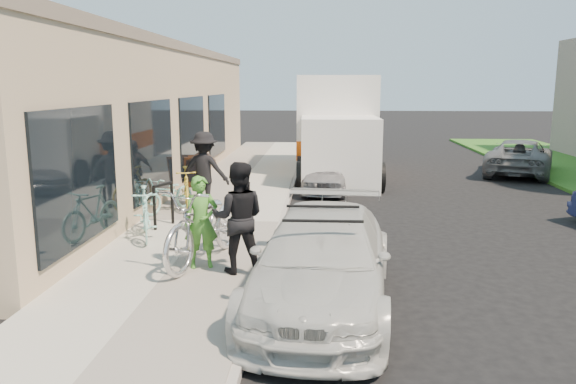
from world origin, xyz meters
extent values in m
plane|color=black|center=(0.00, 0.00, 0.00)|extent=(120.00, 120.00, 0.00)
cube|color=#AEAB9D|center=(-2.00, 3.00, 0.07)|extent=(3.00, 34.00, 0.15)
cube|color=gray|center=(-0.45, 3.00, 0.07)|extent=(0.12, 34.00, 0.13)
cube|color=tan|center=(-5.25, 8.00, 2.00)|extent=(3.50, 20.00, 4.00)
cube|color=#736657|center=(-5.25, 8.00, 4.10)|extent=(3.60, 20.00, 0.25)
cube|color=black|center=(-3.48, 0.00, 1.60)|extent=(0.06, 3.00, 2.20)
cube|color=black|center=(-3.48, 4.00, 1.60)|extent=(0.06, 3.00, 2.20)
cube|color=black|center=(-3.48, 8.00, 1.60)|extent=(0.06, 3.00, 2.20)
cube|color=black|center=(-3.48, 12.00, 1.60)|extent=(0.06, 3.00, 2.20)
cylinder|color=black|center=(-2.94, 2.16, 0.59)|extent=(0.06, 0.06, 0.88)
cylinder|color=black|center=(-2.72, 2.71, 0.59)|extent=(0.06, 0.06, 0.88)
cylinder|color=black|center=(-2.83, 2.43, 1.03)|extent=(0.28, 0.57, 0.06)
cube|color=black|center=(-3.20, 6.88, 0.60)|extent=(0.58, 0.35, 0.89)
cube|color=black|center=(-3.28, 7.19, 0.60)|extent=(0.58, 0.35, 0.89)
cube|color=black|center=(-3.20, 6.85, 0.65)|extent=(0.46, 0.25, 0.64)
imported|color=beige|center=(0.45, -1.27, 0.66)|extent=(2.26, 4.68, 1.31)
cylinder|color=black|center=(0.45, -1.76, 1.33)|extent=(1.04, 0.04, 0.04)
cylinder|color=black|center=(0.45, -0.88, 1.33)|extent=(1.04, 0.04, 0.04)
imported|color=#99999E|center=(0.56, 7.30, 0.52)|extent=(1.52, 3.16, 1.04)
cube|color=white|center=(0.94, 7.82, 1.06)|extent=(2.29, 2.29, 2.12)
cube|color=black|center=(0.94, 7.82, 1.51)|extent=(2.07, 0.12, 1.00)
cube|color=white|center=(0.85, 11.17, 1.73)|extent=(2.70, 4.76, 3.24)
cube|color=#DC550C|center=(0.85, 11.17, 1.00)|extent=(2.72, 4.78, 0.61)
cylinder|color=black|center=(-0.16, 7.23, 0.45)|extent=(0.30, 0.90, 0.89)
cylinder|color=black|center=(2.07, 7.30, 0.45)|extent=(0.30, 0.90, 0.89)
cylinder|color=black|center=(-0.20, 8.46, 0.45)|extent=(0.30, 0.90, 0.89)
cylinder|color=black|center=(2.04, 8.52, 0.45)|extent=(0.30, 0.90, 0.89)
cylinder|color=black|center=(-0.31, 12.70, 0.45)|extent=(0.30, 0.90, 0.89)
cylinder|color=black|center=(1.92, 12.76, 0.45)|extent=(0.30, 0.90, 0.89)
imported|color=#5C5F61|center=(7.24, 10.96, 0.61)|extent=(3.51, 4.79, 1.21)
imported|color=silver|center=(-1.48, 0.16, 0.80)|extent=(1.52, 2.61, 1.30)
imported|color=#458C2E|center=(-1.48, -0.12, 0.89)|extent=(0.63, 0.51, 1.49)
imported|color=black|center=(-0.85, -0.31, 1.02)|extent=(0.88, 0.70, 1.75)
imported|color=#9AE6DB|center=(-2.93, 1.54, 0.64)|extent=(0.95, 1.69, 0.98)
imported|color=#9AE6DB|center=(-3.10, 3.82, 0.57)|extent=(1.23, 1.66, 0.83)
imported|color=gold|center=(-2.80, 4.25, 0.64)|extent=(0.87, 1.68, 0.97)
imported|color=black|center=(-2.35, 4.26, 1.06)|extent=(1.26, 0.83, 1.83)
imported|color=brown|center=(-2.59, 5.11, 0.92)|extent=(0.92, 0.43, 1.53)
camera|label=1|loc=(0.43, -8.72, 3.05)|focal=35.00mm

